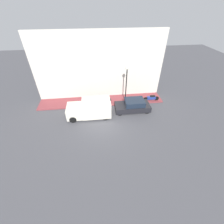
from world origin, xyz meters
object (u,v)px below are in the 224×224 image
delivery_van (90,109)px  motorcycle_black (88,101)px  scooter_silver (103,99)px  motorcycle_blue (151,98)px  streetlamp (127,79)px  parked_car (133,105)px

delivery_van → motorcycle_black: (2.06, 0.24, -0.38)m
scooter_silver → motorcycle_blue: bearing=-92.4°
delivery_van → motorcycle_blue: 7.82m
delivery_van → motorcycle_black: delivery_van is taller
delivery_van → streetlamp: size_ratio=1.02×
scooter_silver → motorcycle_blue: size_ratio=1.00×
scooter_silver → streetlamp: streetlamp is taller
scooter_silver → motorcycle_blue: (-0.25, -5.96, -0.06)m
delivery_van → parked_car: bearing=-84.3°
parked_car → scooter_silver: 3.71m
motorcycle_black → motorcycle_blue: 7.79m
motorcycle_blue → motorcycle_black: bearing=89.6°
motorcycle_blue → streetlamp: streetlamp is taller
motorcycle_blue → streetlamp: (-0.02, 3.30, 2.75)m
motorcycle_black → scooter_silver: (0.19, -1.83, -0.01)m
scooter_silver → streetlamp: size_ratio=0.43×
motorcycle_blue → streetlamp: 4.29m
parked_car → delivery_van: (-0.49, 4.86, 0.33)m
delivery_van → streetlamp: 5.22m
motorcycle_black → scooter_silver: bearing=-84.1°
motorcycle_black → motorcycle_blue: motorcycle_black is taller
parked_car → scooter_silver: bearing=61.7°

